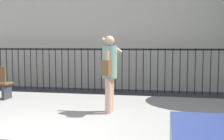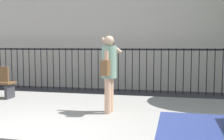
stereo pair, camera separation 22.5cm
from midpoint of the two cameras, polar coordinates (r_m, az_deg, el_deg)
The scene contains 3 objects.
sidewalk at distance 6.83m, azimuth -7.18°, elevation -8.69°, with size 28.00×4.40×0.15m, color gray.
iron_fence at distance 10.22m, azimuth -0.15°, elevation 1.28°, with size 12.03×0.04×1.60m.
pedestrian_on_phone at distance 6.31m, azimuth 0.36°, elevation 0.36°, with size 0.51×0.66×1.76m.
Camera 2 is at (2.39, -4.01, 1.70)m, focal length 44.74 mm.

